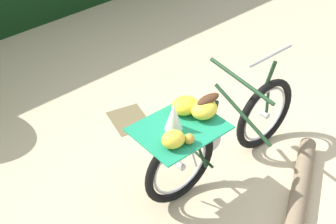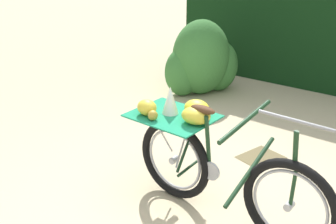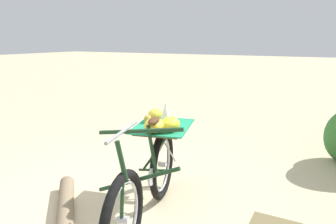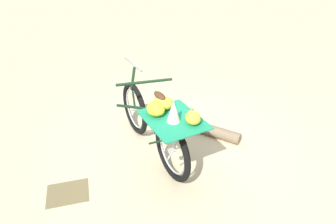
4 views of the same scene
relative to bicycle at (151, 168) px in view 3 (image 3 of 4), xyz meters
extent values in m
plane|color=beige|center=(0.12, 0.11, -0.49)|extent=(60.00, 60.00, 0.00)
torus|color=black|center=(-0.15, 0.63, -0.13)|extent=(0.24, 0.73, 0.73)
torus|color=#B7B7BC|center=(-0.15, 0.63, -0.13)|extent=(0.15, 0.56, 0.57)
cylinder|color=#B7B7BC|center=(-0.15, 0.63, -0.13)|extent=(0.09, 0.08, 0.06)
torus|color=black|center=(0.09, -0.39, -0.13)|extent=(0.24, 0.73, 0.73)
torus|color=#B7B7BC|center=(0.09, -0.39, -0.13)|extent=(0.15, 0.56, 0.57)
cylinder|color=#B7B7BC|center=(0.09, -0.39, -0.13)|extent=(0.09, 0.08, 0.06)
cylinder|color=#19381E|center=(-0.07, 0.31, 0.04)|extent=(0.69, 0.19, 0.30)
cylinder|color=#19381E|center=(-0.06, 0.25, 0.43)|extent=(0.70, 0.20, 0.11)
cylinder|color=#19381E|center=(0.02, -0.06, 0.14)|extent=(0.12, 0.06, 0.49)
cylinder|color=#19381E|center=(0.05, -0.21, -0.11)|extent=(0.38, 0.11, 0.05)
cylinder|color=#19381E|center=(0.06, -0.25, 0.10)|extent=(0.32, 0.10, 0.47)
cylinder|color=#19381E|center=(-0.15, 0.64, 0.02)|extent=(0.05, 0.04, 0.30)
cylinder|color=#19381E|center=(-0.15, 0.62, 0.32)|extent=(0.10, 0.06, 0.30)
cylinder|color=gray|center=(-0.14, 0.59, 0.53)|extent=(0.14, 0.51, 0.02)
ellipsoid|color=#4C2D19|center=(0.03, -0.12, 0.42)|extent=(0.14, 0.23, 0.06)
cylinder|color=#B7B7BC|center=(0.01, -0.02, -0.10)|extent=(0.06, 0.16, 0.16)
cylinder|color=#B7B7BC|center=(0.07, -0.30, 0.06)|extent=(0.20, 0.06, 0.39)
cylinder|color=#B7B7BC|center=(0.12, -0.50, 0.06)|extent=(0.24, 0.07, 0.39)
cube|color=brown|center=(0.10, -0.41, 0.26)|extent=(0.57, 0.69, 0.02)
cube|color=#1E8C60|center=(0.10, -0.41, 0.28)|extent=(0.68, 0.79, 0.01)
ellipsoid|color=yellow|center=(-0.05, -0.28, 0.35)|extent=(0.21, 0.24, 0.14)
ellipsoid|color=yellow|center=(0.05, -0.17, 0.35)|extent=(0.29, 0.30, 0.14)
ellipsoid|color=yellow|center=(0.26, -0.55, 0.35)|extent=(0.15, 0.18, 0.13)
sphere|color=#B29333|center=(0.29, -0.43, 0.33)|extent=(0.08, 0.08, 0.08)
cone|color=white|center=(0.09, -0.45, 0.41)|extent=(0.17, 0.17, 0.24)
cylinder|color=#7F6B51|center=(0.63, 0.47, -0.42)|extent=(1.10, 1.12, 0.15)
camera|label=1|loc=(2.61, -1.78, 2.68)|focal=51.88mm
camera|label=2|loc=(1.97, 1.97, 1.58)|focal=42.38mm
camera|label=3|loc=(-1.37, 2.24, 1.15)|focal=32.97mm
camera|label=4|loc=(-0.64, -2.96, 1.93)|focal=32.57mm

